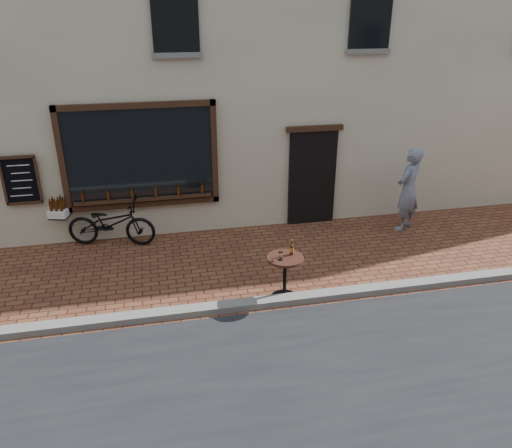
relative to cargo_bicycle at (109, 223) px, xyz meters
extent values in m
plane|color=#5C2D1D|center=(2.67, -3.21, -0.50)|extent=(90.00, 90.00, 0.00)
cube|color=slate|center=(2.67, -3.01, -0.44)|extent=(90.00, 0.25, 0.12)
cube|color=black|center=(0.77, 0.24, 1.35)|extent=(3.00, 0.06, 2.00)
cube|color=black|center=(0.77, 0.22, 2.41)|extent=(3.24, 0.10, 0.12)
cube|color=black|center=(0.77, 0.22, 0.29)|extent=(3.24, 0.10, 0.12)
cube|color=black|center=(-0.79, 0.22, 1.35)|extent=(0.12, 0.10, 2.24)
cube|color=black|center=(2.33, 0.22, 1.35)|extent=(0.12, 0.10, 2.24)
cube|color=black|center=(0.77, 0.17, 0.42)|extent=(2.90, 0.16, 0.05)
cube|color=black|center=(4.57, 0.25, 0.60)|extent=(1.10, 0.10, 2.20)
cube|color=black|center=(4.57, 0.22, 1.76)|extent=(1.30, 0.10, 0.12)
cube|color=black|center=(-1.63, 0.23, 1.00)|extent=(0.62, 0.04, 0.92)
cylinder|color=#3D1C07|center=(-0.48, 0.17, 0.54)|extent=(0.06, 0.06, 0.19)
cylinder|color=#3D1C07|center=(0.02, 0.17, 0.54)|extent=(0.06, 0.06, 0.19)
cylinder|color=#3D1C07|center=(0.52, 0.17, 0.54)|extent=(0.06, 0.06, 0.19)
cylinder|color=#3D1C07|center=(1.02, 0.17, 0.54)|extent=(0.06, 0.06, 0.19)
cylinder|color=#3D1C07|center=(1.52, 0.17, 0.54)|extent=(0.06, 0.06, 0.19)
cylinder|color=#3D1C07|center=(2.02, 0.17, 0.54)|extent=(0.06, 0.06, 0.19)
cube|color=black|center=(1.67, 0.25, 4.10)|extent=(0.90, 0.06, 1.40)
cube|color=black|center=(5.67, 0.25, 4.10)|extent=(0.90, 0.06, 1.40)
imported|color=black|center=(0.04, -0.01, -0.01)|extent=(1.97, 1.07, 0.98)
cube|color=black|center=(-0.97, 0.23, 0.17)|extent=(0.48, 0.60, 0.03)
cube|color=white|center=(-0.97, 0.23, 0.27)|extent=(0.49, 0.62, 0.15)
cylinder|color=#3D1C07|center=(-0.91, 0.02, 0.45)|extent=(0.06, 0.06, 0.21)
cylinder|color=#3D1C07|center=(-1.02, 0.04, 0.45)|extent=(0.06, 0.06, 0.21)
cylinder|color=#3D1C07|center=(-1.12, 0.07, 0.45)|extent=(0.06, 0.06, 0.21)
cylinder|color=#3D1C07|center=(-0.88, 0.14, 0.45)|extent=(0.06, 0.06, 0.21)
cylinder|color=#3D1C07|center=(-0.99, 0.17, 0.45)|extent=(0.06, 0.06, 0.21)
cylinder|color=#3D1C07|center=(-1.09, 0.20, 0.45)|extent=(0.06, 0.06, 0.21)
cylinder|color=#3D1C07|center=(-0.85, 0.27, 0.45)|extent=(0.06, 0.06, 0.21)
cylinder|color=#3D1C07|center=(-0.96, 0.30, 0.45)|extent=(0.06, 0.06, 0.21)
cylinder|color=#3D1C07|center=(-1.06, 0.32, 0.45)|extent=(0.06, 0.06, 0.21)
cylinder|color=#3D1C07|center=(-0.82, 0.40, 0.45)|extent=(0.06, 0.06, 0.21)
cylinder|color=#3D1C07|center=(-0.93, 0.42, 0.45)|extent=(0.06, 0.06, 0.21)
cylinder|color=#3D1C07|center=(-1.03, 0.45, 0.45)|extent=(0.06, 0.06, 0.21)
cylinder|color=black|center=(3.10, -2.86, -0.49)|extent=(0.47, 0.47, 0.03)
cylinder|color=black|center=(3.10, -2.86, -0.10)|extent=(0.06, 0.06, 0.75)
cylinder|color=black|center=(3.10, -2.86, 0.30)|extent=(0.64, 0.64, 0.04)
cylinder|color=gold|center=(3.23, -2.79, 0.42)|extent=(0.07, 0.07, 0.06)
cylinder|color=white|center=(3.00, -2.93, 0.39)|extent=(0.08, 0.08, 0.14)
imported|color=slate|center=(6.58, -0.55, 0.45)|extent=(0.83, 0.77, 1.91)
camera|label=1|loc=(1.05, -10.13, 4.32)|focal=35.00mm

